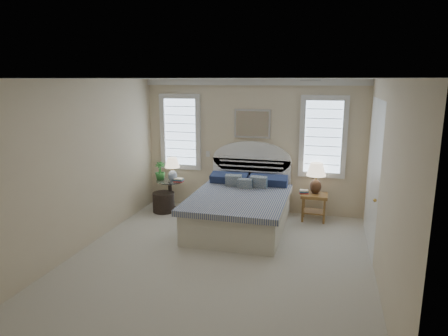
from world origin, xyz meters
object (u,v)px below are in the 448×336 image
Objects in this scene: bed at (241,207)px; nightstand_right at (314,201)px; floor_pot at (164,202)px; lamp_right at (316,175)px; side_table_left at (170,192)px; lamp_left at (172,167)px.

bed reaches higher than nightstand_right.
nightstand_right is 3.05m from floor_pot.
nightstand_right is 0.52m from lamp_right.
side_table_left is 0.55m from lamp_left.
floor_pot is (-0.08, -0.17, -0.18)m from side_table_left.
lamp_left reaches higher than nightstand_right.
bed is at bearing -20.19° from lamp_left.
bed is 1.75m from side_table_left.
bed reaches higher than side_table_left.
lamp_right reaches higher than side_table_left.
side_table_left is 0.26m from floor_pot.
bed is 1.61m from lamp_right.
nightstand_right is 2.93m from lamp_left.
lamp_right is at bearing 6.53° from floor_pot.
side_table_left is 1.26× the size of lamp_left.
bed reaches higher than floor_pot.
lamp_right is (2.96, 0.18, 0.51)m from side_table_left.
lamp_right reaches higher than floor_pot.
floor_pot is at bearing 166.25° from bed.
floor_pot is 0.74× the size of lamp_right.
lamp_left is at bearing -9.48° from side_table_left.
side_table_left is 3.01m from lamp_right.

